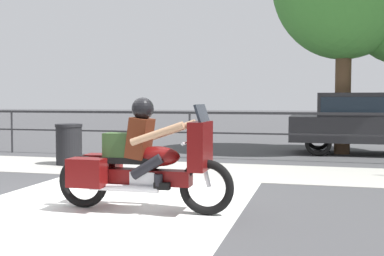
{
  "coord_description": "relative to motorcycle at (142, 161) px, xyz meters",
  "views": [
    {
      "loc": [
        3.08,
        -6.19,
        1.47
      ],
      "look_at": [
        1.3,
        0.66,
        1.05
      ],
      "focal_mm": 45.0,
      "sensor_mm": 36.0,
      "label": 1
    }
  ],
  "objects": [
    {
      "name": "ground_plane",
      "position": [
        -0.87,
        0.31,
        -0.66
      ],
      "size": [
        120.0,
        120.0,
        0.0
      ],
      "primitive_type": "plane",
      "color": "#424244"
    },
    {
      "name": "sidewalk_band",
      "position": [
        -0.87,
        3.71,
        -0.66
      ],
      "size": [
        44.0,
        2.4,
        0.01
      ],
      "primitive_type": "cube",
      "color": "#A8A59E",
      "rests_on": "ground"
    },
    {
      "name": "fence_railing",
      "position": [
        -0.87,
        5.73,
        0.26
      ],
      "size": [
        36.0,
        0.05,
        1.17
      ],
      "color": "#232326",
      "rests_on": "ground"
    },
    {
      "name": "trash_bin",
      "position": [
        -3.17,
        3.83,
        -0.2
      ],
      "size": [
        0.6,
        0.6,
        0.92
      ],
      "color": "black",
      "rests_on": "ground"
    },
    {
      "name": "motorcycle",
      "position": [
        0.0,
        0.0,
        0.0
      ],
      "size": [
        2.43,
        0.76,
        1.5
      ],
      "rotation": [
        0.0,
        0.0,
        0.08
      ],
      "color": "black",
      "rests_on": "ground"
    },
    {
      "name": "parked_car",
      "position": [
        3.4,
        7.76,
        0.27
      ],
      "size": [
        4.0,
        1.73,
        1.65
      ],
      "rotation": [
        0.0,
        0.0,
        0.01
      ],
      "color": "#232326",
      "rests_on": "ground"
    },
    {
      "name": "crosswalk_band",
      "position": [
        -0.6,
        0.11,
        -0.66
      ],
      "size": [
        3.76,
        6.0,
        0.01
      ],
      "primitive_type": "cube",
      "color": "silver",
      "rests_on": "ground"
    }
  ]
}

